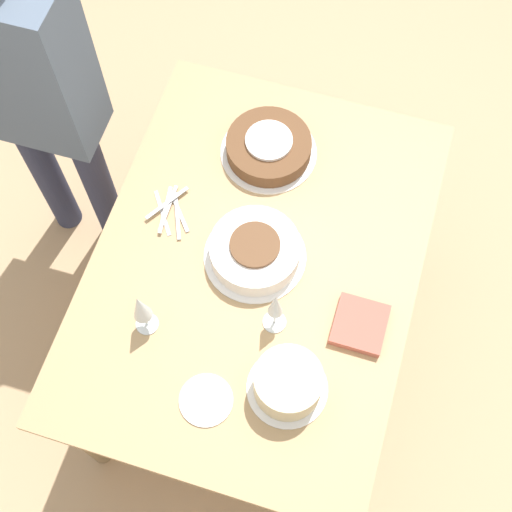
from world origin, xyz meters
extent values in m
plane|color=tan|center=(0.00, 0.00, 0.00)|extent=(12.00, 12.00, 0.00)
cube|color=tan|center=(0.00, 0.00, 0.75)|extent=(1.36, 0.99, 0.03)
cylinder|color=#8E724D|center=(-0.60, -0.42, 0.37)|extent=(0.07, 0.07, 0.73)
cylinder|color=#8E724D|center=(0.60, -0.42, 0.37)|extent=(0.07, 0.07, 0.73)
cylinder|color=#8E724D|center=(-0.60, 0.42, 0.37)|extent=(0.07, 0.07, 0.73)
cylinder|color=white|center=(-0.02, -0.01, 0.76)|extent=(0.32, 0.32, 0.01)
cylinder|color=white|center=(-0.02, -0.01, 0.80)|extent=(0.28, 0.28, 0.07)
cylinder|color=brown|center=(-0.02, -0.01, 0.85)|extent=(0.15, 0.15, 0.01)
cylinder|color=white|center=(-0.40, -0.08, 0.76)|extent=(0.32, 0.32, 0.01)
cylinder|color=brown|center=(-0.40, -0.08, 0.80)|extent=(0.28, 0.28, 0.06)
cylinder|color=white|center=(-0.40, -0.08, 0.83)|extent=(0.15, 0.15, 0.01)
cylinder|color=white|center=(0.35, 0.20, 0.76)|extent=(0.23, 0.23, 0.01)
cylinder|color=beige|center=(0.35, 0.20, 0.82)|extent=(0.19, 0.19, 0.11)
cylinder|color=silver|center=(0.17, 0.11, 0.76)|extent=(0.07, 0.07, 0.00)
cylinder|color=silver|center=(0.17, 0.11, 0.81)|extent=(0.01, 0.01, 0.09)
cone|color=silver|center=(0.17, 0.11, 0.91)|extent=(0.04, 0.04, 0.11)
cylinder|color=silver|center=(0.29, -0.25, 0.76)|extent=(0.07, 0.07, 0.00)
cylinder|color=silver|center=(0.29, -0.25, 0.81)|extent=(0.01, 0.01, 0.08)
cone|color=silver|center=(0.29, -0.25, 0.91)|extent=(0.05, 0.05, 0.13)
cylinder|color=white|center=(0.45, -0.01, 0.76)|extent=(0.16, 0.16, 0.01)
cube|color=silver|center=(-0.08, -0.34, 0.76)|extent=(0.15, 0.11, 0.00)
cube|color=silver|center=(-0.10, -0.29, 0.77)|extent=(0.14, 0.12, 0.00)
cube|color=silver|center=(-0.08, -0.29, 0.77)|extent=(0.16, 0.08, 0.00)
cube|color=silver|center=(-0.10, -0.32, 0.77)|extent=(0.17, 0.02, 0.00)
cube|color=silver|center=(-0.09, -0.33, 0.77)|extent=(0.17, 0.03, 0.00)
cube|color=silver|center=(-0.11, -0.33, 0.78)|extent=(0.15, 0.10, 0.00)
cube|color=#B75B4C|center=(0.11, 0.35, 0.78)|extent=(0.16, 0.15, 0.03)
cylinder|color=#2D334C|center=(-0.30, -0.95, 0.37)|extent=(0.11, 0.11, 0.75)
cylinder|color=#2D334C|center=(-0.30, -0.73, 0.37)|extent=(0.11, 0.11, 0.75)
cube|color=slate|center=(-0.30, -0.84, 1.06)|extent=(0.22, 0.40, 0.62)
camera|label=1|loc=(0.86, 0.26, 2.77)|focal=50.00mm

